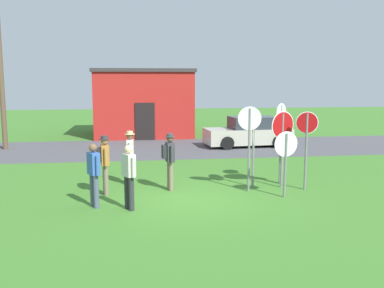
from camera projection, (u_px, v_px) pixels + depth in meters
ground_plane at (186, 199)px, 12.14m from camera, size 80.00×80.00×0.00m
street_asphalt at (163, 148)px, 21.21m from camera, size 60.00×6.40×0.01m
building_background at (143, 102)px, 26.55m from camera, size 5.87×5.67×4.00m
utility_pole at (0, 62)px, 20.30m from camera, size 1.80×0.24×8.05m
parked_car_on_street at (249, 133)px, 21.86m from camera, size 4.42×2.26×1.51m
stop_sign_far_back at (281, 131)px, 13.76m from camera, size 0.48×0.44×2.60m
stop_sign_nearest at (307, 138)px, 12.92m from camera, size 0.64×0.22×2.39m
stop_sign_tallest at (286, 153)px, 12.11m from camera, size 0.72×0.17×1.90m
stop_sign_low_front at (253, 142)px, 13.31m from camera, size 0.27×0.73×2.10m
stop_sign_rear_left at (249, 134)px, 12.73m from camera, size 0.71×0.08×2.56m
stop_sign_leaning_left at (283, 135)px, 13.21m from camera, size 0.81×0.35×2.39m
person_in_blue at (129, 174)px, 10.97m from camera, size 0.37×0.50×1.69m
person_with_sunhat at (169, 157)px, 12.97m from camera, size 0.41×0.57×1.74m
person_on_left at (130, 155)px, 13.59m from camera, size 0.31×0.57×1.74m
person_in_teal at (104, 161)px, 12.44m from camera, size 0.42×0.56×1.74m
person_holding_notes at (94, 172)px, 11.19m from camera, size 0.37×0.51×1.69m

